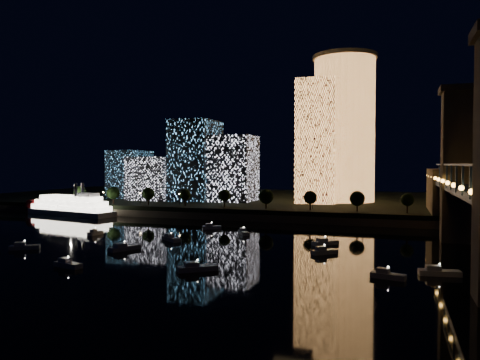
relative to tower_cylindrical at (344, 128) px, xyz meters
The scene contains 10 objects.
ground 149.87m from the tower_cylindrical, 97.49° to the right, with size 520.00×520.00×0.00m, color black.
far_bank 49.11m from the tower_cylindrical, 136.01° to the left, with size 420.00×160.00×5.00m, color black.
seawall 75.96m from the tower_cylindrical, 107.28° to the right, with size 420.00×6.00×3.00m, color #6B5E4C.
tower_cylindrical is the anchor object (origin of this frame).
tower_rectangular 20.61m from the tower_cylindrical, 128.85° to the right, with size 19.91×19.91×63.34m, color #EE984C.
midrise_blocks 88.86m from the tower_cylindrical, 168.44° to the right, with size 89.33×32.56×44.18m.
riverboat 148.74m from the tower_cylindrical, 152.75° to the right, with size 55.39×21.85×16.37m.
motorboats 140.87m from the tower_cylindrical, 99.95° to the right, with size 122.07×78.16×2.78m.
esplanade_trees 82.45m from the tower_cylindrical, 134.15° to the right, with size 165.80×6.78×8.89m.
street_lamps 79.45m from the tower_cylindrical, 137.66° to the right, with size 132.70×0.70×5.65m.
Camera 1 is at (45.74, -114.81, 25.24)m, focal length 35.00 mm.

